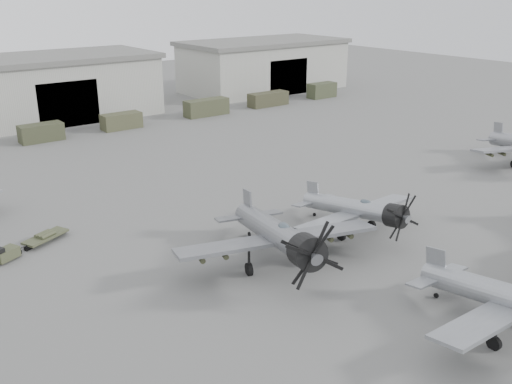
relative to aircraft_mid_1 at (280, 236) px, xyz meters
The scene contains 11 objects.
ground 8.41m from the aircraft_mid_1, 60.36° to the right, with size 220.00×220.00×0.00m, color #535351.
hangar_center 55.15m from the aircraft_mid_1, 85.87° to the left, with size 29.00×14.80×8.70m.
hangar_right 69.19m from the aircraft_mid_1, 52.64° to the left, with size 29.00×14.80×8.70m.
support_truck_3 43.07m from the aircraft_mid_1, 92.04° to the left, with size 5.09×2.20×2.10m, color #383B26.
support_truck_4 43.95m from the aircraft_mid_1, 78.36° to the left, with size 5.17×2.20×2.04m, color #43442C.
support_truck_5 48.37m from the aircraft_mid_1, 62.83° to the left, with size 6.59×2.20×2.35m, color #3C4029.
support_truck_6 54.53m from the aircraft_mid_1, 52.11° to the left, with size 6.61×2.20×2.10m, color #393925.
support_truck_7 62.23m from the aircraft_mid_1, 43.74° to the left, with size 4.96×2.20×2.44m, color #3A402A.
aircraft_mid_1 is the anchor object (origin of this frame).
aircraft_mid_2 8.44m from the aircraft_mid_1, ahead, with size 11.10×9.99×4.46m.
tug_trailer 18.31m from the aircraft_mid_1, 134.28° to the left, with size 5.91×3.48×1.20m.
Camera 1 is at (-25.69, -18.79, 17.79)m, focal length 40.00 mm.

